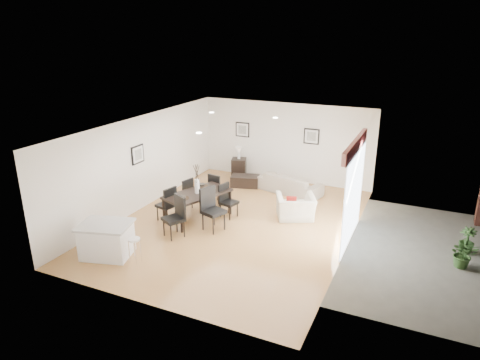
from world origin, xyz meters
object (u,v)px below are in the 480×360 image
at_px(dining_chair_wnear, 168,202).
at_px(side_table, 239,168).
at_px(bar_stool, 134,242).
at_px(dining_chair_enear, 211,206).
at_px(dining_chair_foot, 216,188).
at_px(sofa, 290,184).
at_px(dining_chair_head, 176,214).
at_px(armchair, 295,207).
at_px(dining_chair_wfar, 186,192).
at_px(dining_chair_efar, 227,198).
at_px(coffee_table, 245,181).
at_px(dining_table, 197,195).
at_px(kitchen_island, 107,240).

bearing_deg(dining_chair_wnear, side_table, -168.43).
bearing_deg(bar_stool, dining_chair_enear, 72.27).
bearing_deg(side_table, dining_chair_foot, -79.89).
relative_size(sofa, dining_chair_wnear, 2.10).
bearing_deg(dining_chair_foot, dining_chair_head, 102.25).
bearing_deg(armchair, dining_chair_wfar, -12.93).
distance_m(armchair, bar_stool, 4.58).
xyz_separation_m(side_table, bar_stool, (0.41, -6.47, 0.18)).
bearing_deg(dining_chair_efar, armchair, -55.80).
bearing_deg(dining_chair_head, side_table, 124.41).
relative_size(sofa, coffee_table, 2.24).
relative_size(dining_table, kitchen_island, 1.52).
distance_m(sofa, dining_chair_enear, 3.59).
distance_m(side_table, kitchen_island, 6.48).
xyz_separation_m(dining_chair_wnear, side_table, (0.16, 4.26, -0.22)).
bearing_deg(bar_stool, dining_chair_foot, 89.00).
height_order(dining_table, dining_chair_head, dining_chair_head).
xyz_separation_m(dining_chair_efar, side_table, (-1.14, 3.31, -0.20)).
bearing_deg(dining_chair_wnear, dining_chair_foot, 172.34).
relative_size(side_table, bar_stool, 1.11).
distance_m(sofa, side_table, 2.31).
relative_size(dining_chair_efar, bar_stool, 1.59).
height_order(dining_chair_wfar, dining_chair_enear, dining_chair_enear).
xyz_separation_m(armchair, dining_chair_wfar, (-3.11, -0.69, 0.19)).
xyz_separation_m(dining_table, dining_chair_enear, (0.64, -0.42, -0.05)).
xyz_separation_m(dining_chair_foot, coffee_table, (0.14, 1.81, -0.35)).
distance_m(sofa, dining_chair_foot, 2.53).
xyz_separation_m(coffee_table, kitchen_island, (-1.00, -5.63, 0.22)).
bearing_deg(dining_chair_head, dining_chair_foot, 119.74).
bearing_deg(dining_chair_head, armchair, 71.55).
distance_m(dining_chair_wnear, dining_chair_head, 0.96).
bearing_deg(side_table, bar_stool, -86.42).
height_order(dining_chair_wfar, kitchen_island, dining_chair_wfar).
distance_m(armchair, dining_chair_efar, 1.93).
distance_m(dining_table, side_table, 3.83).
xyz_separation_m(dining_chair_wfar, bar_stool, (0.57, -3.12, -0.01)).
relative_size(armchair, dining_chair_wnear, 1.04).
distance_m(armchair, kitchen_island, 5.06).
distance_m(dining_table, coffee_table, 3.00).
distance_m(armchair, dining_chair_wnear, 3.50).
bearing_deg(dining_chair_wnear, dining_chair_head, 60.09).
xyz_separation_m(dining_chair_wnear, dining_chair_enear, (1.29, 0.05, 0.09)).
distance_m(armchair, side_table, 3.96).
xyz_separation_m(dining_chair_efar, kitchen_island, (-1.53, -3.16, -0.13)).
relative_size(armchair, coffee_table, 1.11).
xyz_separation_m(dining_chair_wfar, dining_chair_efar, (1.31, 0.04, 0.01)).
relative_size(armchair, dining_chair_enear, 0.90).
bearing_deg(sofa, dining_table, 75.93).
height_order(sofa, coffee_table, sofa).
xyz_separation_m(dining_chair_head, bar_stool, (-0.13, -1.54, -0.08)).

